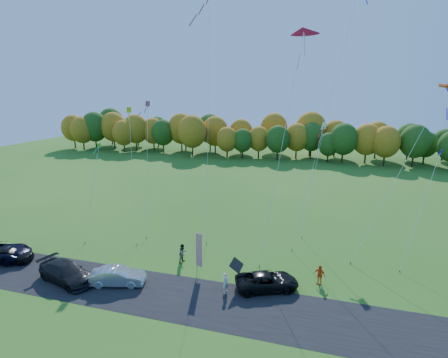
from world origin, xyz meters
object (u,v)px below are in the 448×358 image
(silver_sedan, at_px, (117,276))
(black_suv, at_px, (267,281))
(person_east, at_px, (319,275))
(feather_flag, at_px, (199,250))

(silver_sedan, bearing_deg, black_suv, -92.86)
(silver_sedan, distance_m, person_east, 16.49)
(silver_sedan, xyz_separation_m, person_east, (15.80, 4.73, 0.09))
(person_east, xyz_separation_m, feather_flag, (-9.90, -1.56, 1.61))
(silver_sedan, relative_size, feather_flag, 1.12)
(person_east, bearing_deg, black_suv, -130.96)
(black_suv, distance_m, feather_flag, 6.17)
(silver_sedan, bearing_deg, feather_flag, -77.81)
(person_east, distance_m, feather_flag, 10.15)
(silver_sedan, xyz_separation_m, feather_flag, (5.89, 3.16, 1.70))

